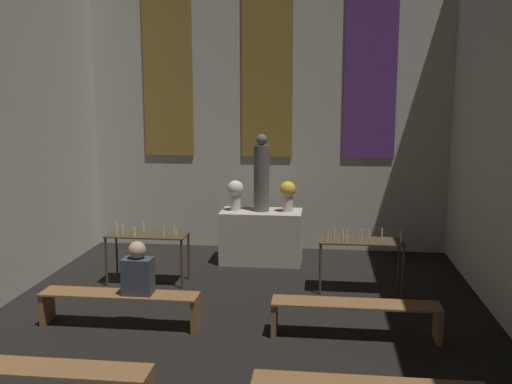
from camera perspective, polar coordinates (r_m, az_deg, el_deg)
wall_back at (r=10.62m, az=1.16°, el=9.07°), size 6.84×0.16×5.46m
altar at (r=9.90m, az=0.54°, el=-4.46°), size 1.39×0.72×0.90m
statue at (r=9.70m, az=0.55°, el=1.67°), size 0.27×0.27×1.32m
flower_vase_left at (r=9.80m, az=-2.07°, el=-0.06°), size 0.28×0.28×0.52m
flower_vase_right at (r=9.70m, az=3.19°, el=-0.16°), size 0.28×0.28×0.52m
candle_rack_left at (r=8.90m, az=-10.82°, el=-4.75°), size 1.23×0.50×0.95m
candle_rack_right at (r=8.51m, az=10.41°, el=-5.38°), size 1.23×0.50×0.97m
pew_third_left at (r=5.76m, az=-20.49°, el=-17.07°), size 1.98×0.36×0.43m
pew_back_left at (r=7.42m, az=-13.46°, el=-10.63°), size 1.98×0.36×0.43m
pew_back_right at (r=7.00m, az=9.89°, el=-11.72°), size 1.98×0.36×0.43m
person_seated at (r=7.21m, az=-11.74°, el=-7.72°), size 0.36×0.24×0.67m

